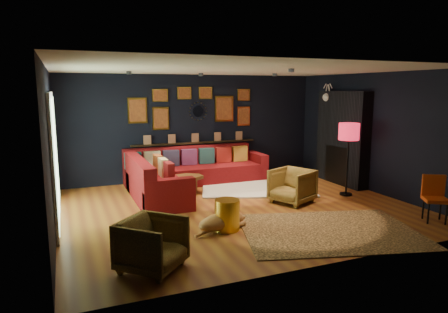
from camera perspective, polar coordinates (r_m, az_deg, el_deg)
name	(u,v)px	position (r m, az deg, el deg)	size (l,w,h in m)	color
floor	(239,207)	(7.76, 2.12, -7.24)	(6.50, 6.50, 0.00)	#975C1F
room_walls	(239,125)	(7.45, 2.20, 4.56)	(6.50, 6.50, 6.50)	black
sectional	(182,175)	(9.12, -6.08, -2.63)	(3.41, 2.69, 0.86)	maroon
ledge	(195,143)	(10.02, -4.15, 1.97)	(3.20, 0.12, 0.04)	black
gallery_wall	(194,107)	(9.97, -4.35, 7.05)	(3.15, 0.04, 1.02)	gold
sunburst_mirror	(198,111)	(10.01, -3.72, 6.45)	(0.47, 0.16, 0.47)	silver
fireplace	(342,141)	(9.91, 16.50, 2.10)	(0.31, 1.60, 2.20)	black
deer_head	(332,97)	(10.25, 15.23, 8.18)	(0.50, 0.28, 0.45)	white
sliding_door	(55,157)	(7.46, -23.05, -0.02)	(0.06, 2.80, 2.20)	white
ceiling_spots	(223,73)	(8.17, -0.12, 11.80)	(3.30, 2.50, 0.06)	black
shag_rug	(256,187)	(9.24, 4.66, -4.39)	(2.47, 1.80, 0.03)	white
leopard_rug	(329,231)	(6.71, 14.83, -10.25)	(2.75, 1.96, 0.02)	tan
coffee_table	(188,179)	(8.74, -5.23, -3.19)	(0.80, 0.66, 0.35)	#563614
pouf	(157,188)	(8.45, -9.48, -4.39)	(0.58, 0.58, 0.38)	maroon
armchair_left	(152,242)	(5.17, -10.25, -11.93)	(0.71, 0.67, 0.73)	gold
armchair_right	(292,184)	(8.07, 9.71, -3.95)	(0.73, 0.68, 0.75)	gold
gold_stool	(227,215)	(6.49, 0.47, -8.32)	(0.40, 0.40, 0.50)	gold
orange_chair	(435,194)	(7.76, 27.86, -4.82)	(0.51, 0.51, 0.79)	black
floor_lamp	(349,135)	(8.77, 17.41, 2.95)	(0.43, 0.43, 1.55)	black
dog	(220,219)	(6.48, -0.54, -8.85)	(1.15, 0.56, 0.36)	#BD7945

